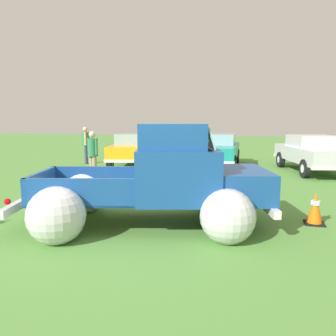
{
  "coord_description": "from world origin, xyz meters",
  "views": [
    {
      "loc": [
        2.01,
        -5.68,
        1.95
      ],
      "look_at": [
        0.0,
        1.82,
        0.84
      ],
      "focal_mm": 34.49,
      "sensor_mm": 36.0,
      "label": 1
    }
  ],
  "objects_px": {
    "show_car_2": "(313,152)",
    "show_car_0": "(135,148)",
    "lane_cone_1": "(315,208)",
    "show_car_1": "(217,149)",
    "spectator_0": "(93,152)",
    "spectator_1": "(86,143)",
    "vintage_pickup_truck": "(164,185)"
  },
  "relations": [
    {
      "from": "show_car_2",
      "to": "show_car_0",
      "type": "bearing_deg",
      "value": -102.77
    },
    {
      "from": "show_car_1",
      "to": "spectator_0",
      "type": "distance_m",
      "value": 5.72
    },
    {
      "from": "show_car_0",
      "to": "show_car_1",
      "type": "distance_m",
      "value": 3.66
    },
    {
      "from": "vintage_pickup_truck",
      "to": "spectator_0",
      "type": "bearing_deg",
      "value": 116.89
    },
    {
      "from": "show_car_2",
      "to": "lane_cone_1",
      "type": "xyz_separation_m",
      "value": [
        -1.07,
        -7.06,
        -0.47
      ]
    },
    {
      "from": "spectator_1",
      "to": "vintage_pickup_truck",
      "type": "bearing_deg",
      "value": -78.98
    },
    {
      "from": "show_car_0",
      "to": "spectator_0",
      "type": "bearing_deg",
      "value": -15.14
    },
    {
      "from": "show_car_2",
      "to": "spectator_0",
      "type": "bearing_deg",
      "value": -76.92
    },
    {
      "from": "spectator_1",
      "to": "show_car_1",
      "type": "bearing_deg",
      "value": -20.27
    },
    {
      "from": "show_car_1",
      "to": "show_car_2",
      "type": "height_order",
      "value": "same"
    },
    {
      "from": "vintage_pickup_truck",
      "to": "spectator_0",
      "type": "xyz_separation_m",
      "value": [
        -3.67,
        4.1,
        0.18
      ]
    },
    {
      "from": "show_car_0",
      "to": "spectator_1",
      "type": "xyz_separation_m",
      "value": [
        -2.44,
        0.02,
        0.21
      ]
    },
    {
      "from": "show_car_2",
      "to": "spectator_1",
      "type": "bearing_deg",
      "value": -102.95
    },
    {
      "from": "spectator_0",
      "to": "spectator_1",
      "type": "relative_size",
      "value": 0.95
    },
    {
      "from": "lane_cone_1",
      "to": "spectator_1",
      "type": "bearing_deg",
      "value": 141.38
    },
    {
      "from": "show_car_0",
      "to": "lane_cone_1",
      "type": "distance_m",
      "value": 9.48
    },
    {
      "from": "show_car_2",
      "to": "vintage_pickup_truck",
      "type": "bearing_deg",
      "value": -39.49
    },
    {
      "from": "show_car_0",
      "to": "show_car_2",
      "type": "bearing_deg",
      "value": 77.03
    },
    {
      "from": "spectator_0",
      "to": "spectator_1",
      "type": "bearing_deg",
      "value": 58.68
    },
    {
      "from": "vintage_pickup_truck",
      "to": "lane_cone_1",
      "type": "xyz_separation_m",
      "value": [
        2.81,
        0.75,
        -0.45
      ]
    },
    {
      "from": "show_car_0",
      "to": "lane_cone_1",
      "type": "relative_size",
      "value": 7.06
    },
    {
      "from": "lane_cone_1",
      "to": "spectator_0",
      "type": "bearing_deg",
      "value": 152.68
    },
    {
      "from": "show_car_0",
      "to": "vintage_pickup_truck",
      "type": "bearing_deg",
      "value": 11.27
    },
    {
      "from": "vintage_pickup_truck",
      "to": "show_car_0",
      "type": "relative_size",
      "value": 1.11
    },
    {
      "from": "show_car_1",
      "to": "lane_cone_1",
      "type": "distance_m",
      "value": 8.19
    },
    {
      "from": "vintage_pickup_truck",
      "to": "show_car_0",
      "type": "height_order",
      "value": "vintage_pickup_truck"
    },
    {
      "from": "show_car_2",
      "to": "spectator_1",
      "type": "distance_m",
      "value": 9.87
    },
    {
      "from": "show_car_2",
      "to": "spectator_1",
      "type": "xyz_separation_m",
      "value": [
        -9.87,
        -0.03,
        0.21
      ]
    },
    {
      "from": "show_car_1",
      "to": "vintage_pickup_truck",
      "type": "bearing_deg",
      "value": -0.6
    },
    {
      "from": "show_car_0",
      "to": "show_car_2",
      "type": "height_order",
      "value": "same"
    },
    {
      "from": "show_car_2",
      "to": "lane_cone_1",
      "type": "relative_size",
      "value": 7.32
    },
    {
      "from": "vintage_pickup_truck",
      "to": "show_car_0",
      "type": "xyz_separation_m",
      "value": [
        -3.56,
        7.77,
        0.02
      ]
    }
  ]
}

